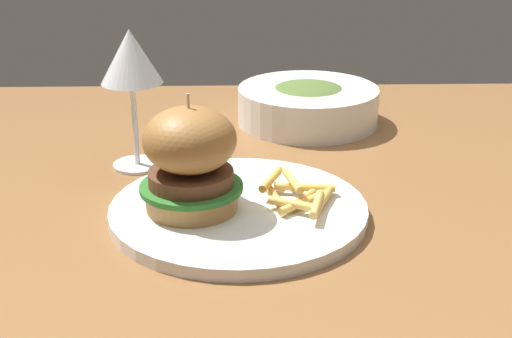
# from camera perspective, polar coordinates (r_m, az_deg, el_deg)

# --- Properties ---
(dining_table) EXTENTS (1.37, 0.89, 0.74)m
(dining_table) POSITION_cam_1_polar(r_m,az_deg,el_deg) (0.92, 3.85, -5.80)
(dining_table) COLOR brown
(dining_table) RESTS_ON ground
(main_plate) EXTENTS (0.28, 0.28, 0.01)m
(main_plate) POSITION_cam_1_polar(r_m,az_deg,el_deg) (0.79, -1.40, -3.34)
(main_plate) COLOR white
(main_plate) RESTS_ON dining_table
(burger_sandwich) EXTENTS (0.11, 0.11, 0.13)m
(burger_sandwich) POSITION_cam_1_polar(r_m,az_deg,el_deg) (0.76, -5.28, 0.77)
(burger_sandwich) COLOR #B78447
(burger_sandwich) RESTS_ON main_plate
(fries_pile) EXTENTS (0.09, 0.12, 0.03)m
(fries_pile) POSITION_cam_1_polar(r_m,az_deg,el_deg) (0.79, 3.47, -1.99)
(fries_pile) COLOR gold
(fries_pile) RESTS_ON main_plate
(wine_glass) EXTENTS (0.08, 0.08, 0.18)m
(wine_glass) POSITION_cam_1_polar(r_m,az_deg,el_deg) (0.90, -9.98, 8.47)
(wine_glass) COLOR silver
(wine_glass) RESTS_ON dining_table
(soup_bowl) EXTENTS (0.21, 0.21, 0.06)m
(soup_bowl) POSITION_cam_1_polar(r_m,az_deg,el_deg) (1.09, 4.18, 5.23)
(soup_bowl) COLOR white
(soup_bowl) RESTS_ON dining_table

